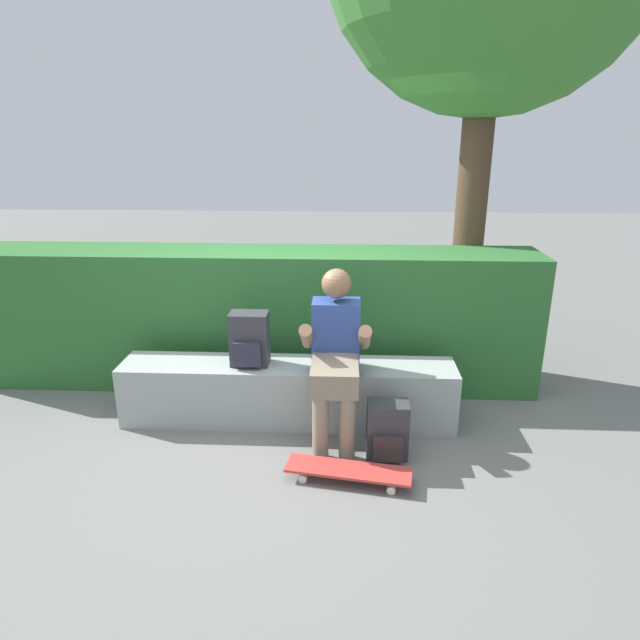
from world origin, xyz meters
The scene contains 7 objects.
ground_plane centered at (0.00, 0.00, 0.00)m, with size 24.00×24.00×0.00m, color slate.
bench_main centered at (0.00, 0.32, 0.23)m, with size 2.51×0.41×0.47m.
person_skater centered at (0.36, 0.11, 0.66)m, with size 0.49×0.62×1.22m.
skateboard_near_person centered at (0.46, -0.45, 0.07)m, with size 0.82×0.33×0.09m.
backpack_on_bench centered at (-0.28, 0.31, 0.66)m, with size 0.28×0.23×0.40m.
backpack_on_ground centered at (0.72, -0.15, 0.19)m, with size 0.28×0.23×0.40m.
hedge_row centered at (-0.36, 1.03, 0.59)m, with size 4.79×0.62×1.18m.
Camera 1 is at (0.43, -3.45, 2.12)m, focal length 30.86 mm.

